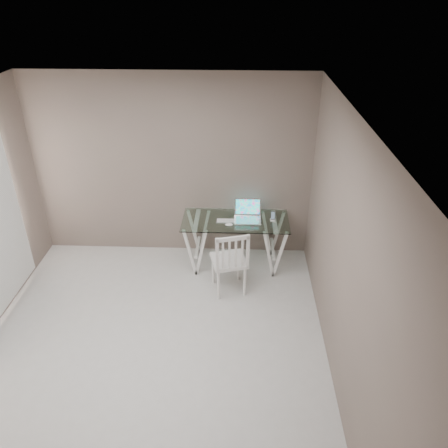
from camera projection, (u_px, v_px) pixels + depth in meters
name	position (u px, v px, depth m)	size (l,w,h in m)	color
room	(129.00, 223.00, 4.11)	(4.50, 4.52, 2.71)	#B7B4B0
desk	(235.00, 242.00, 6.33)	(1.50, 0.70, 0.75)	silver
chair	(230.00, 260.00, 5.67)	(0.54, 0.54, 0.96)	silver
laptop	(248.00, 214.00, 6.16)	(0.37, 0.32, 0.26)	silver
keyboard	(227.00, 221.00, 6.12)	(0.29, 0.13, 0.01)	silver
mouse	(229.00, 225.00, 6.00)	(0.11, 0.06, 0.03)	white
phone_dock	(273.00, 218.00, 6.12)	(0.07, 0.07, 0.14)	white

